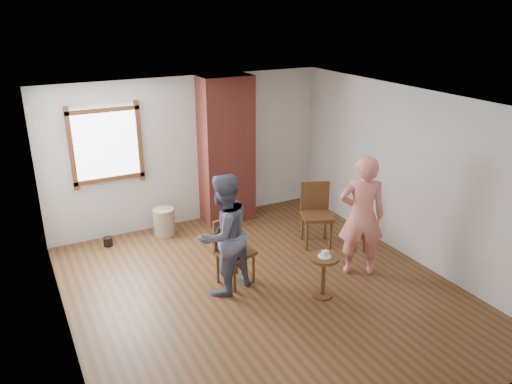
% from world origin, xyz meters
% --- Properties ---
extents(ground, '(5.50, 5.50, 0.00)m').
position_xyz_m(ground, '(0.00, 0.00, 0.00)').
color(ground, brown).
rests_on(ground, ground).
extents(room_shell, '(5.04, 5.52, 2.62)m').
position_xyz_m(room_shell, '(-0.06, 0.61, 1.81)').
color(room_shell, silver).
rests_on(room_shell, ground).
extents(brick_chimney, '(0.90, 0.50, 2.60)m').
position_xyz_m(brick_chimney, '(0.60, 2.50, 1.30)').
color(brick_chimney, '#A8443B').
rests_on(brick_chimney, ground).
extents(stoneware_crock, '(0.45, 0.45, 0.47)m').
position_xyz_m(stoneware_crock, '(-0.64, 2.40, 0.23)').
color(stoneware_crock, tan).
rests_on(stoneware_crock, ground).
extents(dark_pot, '(0.19, 0.19, 0.15)m').
position_xyz_m(dark_pot, '(-1.60, 2.40, 0.07)').
color(dark_pot, black).
rests_on(dark_pot, ground).
extents(dining_chair_left, '(0.55, 0.55, 0.94)m').
position_xyz_m(dining_chair_left, '(-0.26, 0.48, 0.53)').
color(dining_chair_left, brown).
rests_on(dining_chair_left, ground).
extents(dining_chair_right, '(0.62, 0.62, 1.02)m').
position_xyz_m(dining_chair_right, '(1.48, 0.95, 0.57)').
color(dining_chair_right, brown).
rests_on(dining_chair_right, ground).
extents(side_table, '(0.40, 0.40, 0.60)m').
position_xyz_m(side_table, '(0.66, -0.45, 0.40)').
color(side_table, brown).
rests_on(side_table, ground).
extents(cake_plate, '(0.18, 0.18, 0.01)m').
position_xyz_m(cake_plate, '(0.66, -0.45, 0.60)').
color(cake_plate, white).
rests_on(cake_plate, side_table).
extents(cake_slice, '(0.08, 0.07, 0.06)m').
position_xyz_m(cake_slice, '(0.67, -0.45, 0.64)').
color(cake_slice, white).
rests_on(cake_slice, cake_plate).
extents(man, '(0.98, 0.87, 1.69)m').
position_xyz_m(man, '(-0.45, 0.30, 0.84)').
color(man, '#121633').
rests_on(man, ground).
extents(person_pink, '(0.78, 0.70, 1.80)m').
position_xyz_m(person_pink, '(1.49, -0.16, 0.90)').
color(person_pink, '#F7877B').
rests_on(person_pink, ground).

